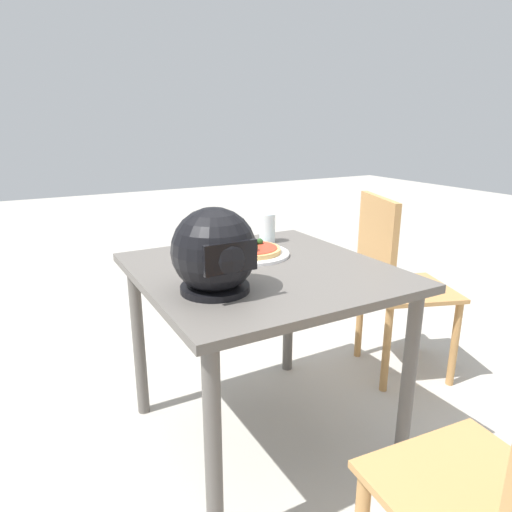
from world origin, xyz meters
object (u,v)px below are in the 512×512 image
Objects in this scene: pizza at (251,249)px; motorcycle_helmet at (214,252)px; dining_table at (262,292)px; chair_side at (392,277)px; drinking_glass at (267,228)px.

motorcycle_helmet is at bearing 46.08° from pizza.
dining_table is 0.82m from chair_side.
motorcycle_helmet is at bearing 14.30° from chair_side.
drinking_glass is at bearing -137.73° from pizza.
pizza is at bearing 42.27° from drinking_glass.
chair_side is (-1.05, -0.27, -0.34)m from motorcycle_helmet.
pizza is 0.27× the size of chair_side.
drinking_glass reaches higher than pizza.
dining_table is at bearing 9.16° from chair_side.
motorcycle_helmet reaches higher than dining_table.
dining_table is 7.09× the size of drinking_glass.
motorcycle_helmet reaches higher than drinking_glass.
drinking_glass is (-0.45, -0.44, -0.06)m from motorcycle_helmet.
pizza is 0.42m from motorcycle_helmet.
motorcycle_helmet is (0.25, 0.14, 0.22)m from dining_table.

